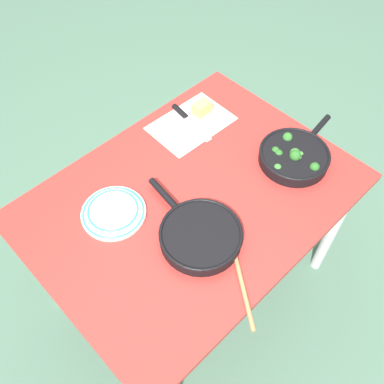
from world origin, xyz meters
TOP-DOWN VIEW (x-y plane):
  - ground_plane at (0.00, 0.00)m, footprint 14.00×14.00m
  - dining_table_red at (0.00, 0.00)m, footprint 1.18×0.87m
  - skillet_broccoli at (-0.40, 0.15)m, footprint 0.41×0.27m
  - skillet_eggs at (0.11, 0.15)m, footprint 0.28×0.44m
  - wooden_spoon at (0.09, 0.31)m, footprint 0.22×0.30m
  - parchment_sheet at (-0.26, -0.27)m, footprint 0.34×0.24m
  - grater_knife at (-0.26, -0.31)m, footprint 0.06×0.25m
  - cheese_block at (-0.33, -0.29)m, footprint 0.08×0.05m
  - dinner_plate_stack at (0.26, -0.13)m, footprint 0.23×0.23m

SIDE VIEW (x-z plane):
  - ground_plane at x=0.00m, z-range 0.00..0.00m
  - dining_table_red at x=0.00m, z-range 0.29..1.03m
  - parchment_sheet at x=-0.26m, z-range 0.74..0.74m
  - wooden_spoon at x=0.09m, z-range 0.74..0.76m
  - grater_knife at x=-0.26m, z-range 0.74..0.76m
  - dinner_plate_stack at x=0.26m, z-range 0.74..0.77m
  - skillet_eggs at x=0.11m, z-range 0.74..0.79m
  - cheese_block at x=-0.33m, z-range 0.74..0.80m
  - skillet_broccoli at x=-0.40m, z-range 0.73..0.81m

